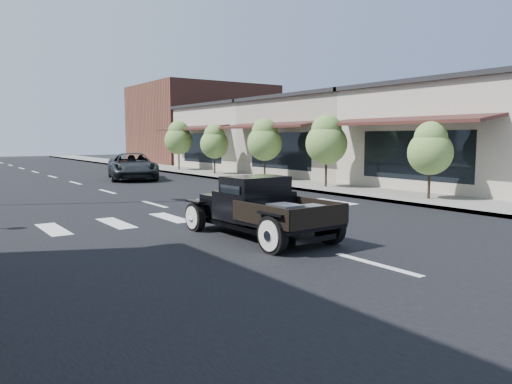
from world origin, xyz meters
TOP-DOWN VIEW (x-y plane):
  - ground at (0.00, 0.00)m, footprint 120.00×120.00m
  - road at (0.00, 15.00)m, footprint 14.00×80.00m
  - road_markings at (0.00, 10.00)m, footprint 12.00×60.00m
  - sidewalk_right at (8.50, 15.00)m, footprint 3.00×80.00m
  - storefront_near at (15.00, 4.00)m, footprint 10.00×9.00m
  - storefront_mid at (15.00, 13.00)m, footprint 10.00×9.00m
  - storefront_far at (15.00, 22.00)m, footprint 10.00×9.00m
  - far_building_right at (15.50, 32.00)m, footprint 11.00×10.00m
  - small_tree_a at (8.30, 2.00)m, footprint 1.58×1.58m
  - small_tree_b at (8.30, 7.37)m, footprint 1.84×1.84m
  - small_tree_c at (8.30, 12.04)m, footprint 1.82×1.82m
  - small_tree_d at (8.30, 17.24)m, footprint 1.72×1.72m
  - small_tree_e at (8.30, 22.14)m, footprint 1.91×1.91m
  - hotrod_pickup at (-0.31, 0.24)m, footprint 2.13×4.28m
  - second_car at (3.21, 17.50)m, footprint 3.75×5.70m

SIDE VIEW (x-z plane):
  - ground at x=0.00m, z-range 0.00..0.00m
  - road_markings at x=0.00m, z-range -0.03..0.03m
  - road at x=0.00m, z-range 0.00..0.02m
  - sidewalk_right at x=8.50m, z-range 0.00..0.15m
  - hotrod_pickup at x=-0.31m, z-range 0.00..1.46m
  - second_car at x=3.21m, z-range 0.00..1.46m
  - small_tree_a at x=8.30m, z-range 0.15..2.78m
  - small_tree_d at x=8.30m, z-range 0.15..3.02m
  - small_tree_c at x=8.30m, z-range 0.15..3.18m
  - small_tree_b at x=8.30m, z-range 0.15..3.21m
  - small_tree_e at x=8.30m, z-range 0.15..3.34m
  - storefront_near at x=15.00m, z-range 0.00..4.50m
  - storefront_mid at x=15.00m, z-range 0.00..4.50m
  - storefront_far at x=15.00m, z-range 0.00..4.50m
  - far_building_right at x=15.50m, z-range 0.00..7.00m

